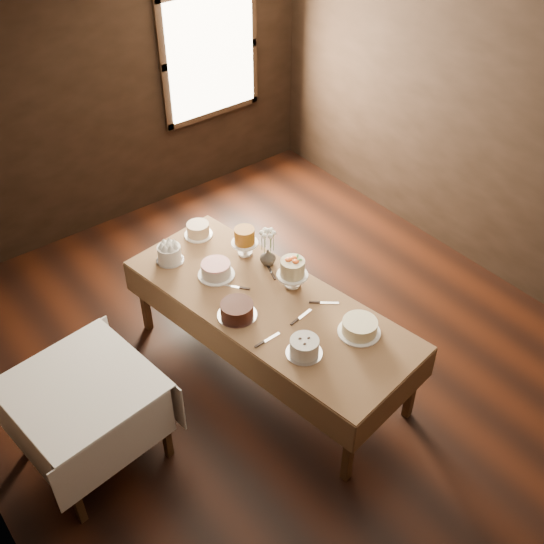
{
  "coord_description": "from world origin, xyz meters",
  "views": [
    {
      "loc": [
        -2.52,
        -3.01,
        4.31
      ],
      "look_at": [
        0.0,
        0.2,
        0.95
      ],
      "focal_mm": 43.23,
      "sensor_mm": 36.0,
      "label": 1
    }
  ],
  "objects": [
    {
      "name": "cake_server_c",
      "position": [
        -0.26,
        0.42,
        0.79
      ],
      "size": [
        0.16,
        0.21,
        0.01
      ],
      "primitive_type": "cube",
      "rotation": [
        0.0,
        0.0,
        2.21
      ],
      "color": "silver",
      "rests_on": "display_table"
    },
    {
      "name": "cake_caramel",
      "position": [
        0.1,
        0.71,
        0.9
      ],
      "size": [
        0.24,
        0.24,
        0.27
      ],
      "color": "white",
      "rests_on": "display_table"
    },
    {
      "name": "cake_server_d",
      "position": [
        0.14,
        0.41,
        0.79
      ],
      "size": [
        0.1,
        0.23,
        0.01
      ],
      "primitive_type": "cube",
      "rotation": [
        0.0,
        0.0,
        1.23
      ],
      "color": "silver",
      "rests_on": "display_table"
    },
    {
      "name": "wall_back",
      "position": [
        0.0,
        3.0,
        1.4
      ],
      "size": [
        5.0,
        0.02,
        2.8
      ],
      "primitive_type": "cube",
      "color": "black",
      "rests_on": "ground"
    },
    {
      "name": "window",
      "position": [
        1.3,
        2.94,
        1.6
      ],
      "size": [
        1.1,
        0.05,
        1.3
      ],
      "primitive_type": "cube",
      "color": "#FFEABF",
      "rests_on": "wall_back"
    },
    {
      "name": "cake_server_a",
      "position": [
        0.0,
        -0.21,
        0.79
      ],
      "size": [
        0.24,
        0.06,
        0.01
      ],
      "primitive_type": "cube",
      "rotation": [
        0.0,
        0.0,
        0.17
      ],
      "color": "silver",
      "rests_on": "display_table"
    },
    {
      "name": "flower_vase",
      "position": [
        0.17,
        0.47,
        0.86
      ],
      "size": [
        0.17,
        0.17,
        0.14
      ],
      "primitive_type": "imported",
      "rotation": [
        0.0,
        0.0,
        5.0
      ],
      "color": "#2D2823",
      "rests_on": "display_table"
    },
    {
      "name": "side_table",
      "position": [
        -1.71,
        0.19,
        0.71
      ],
      "size": [
        1.06,
        1.06,
        0.81
      ],
      "rotation": [
        0.0,
        0.0,
        0.12
      ],
      "color": "#3D2511",
      "rests_on": "ground"
    },
    {
      "name": "cake_speckled",
      "position": [
        -0.08,
        1.19,
        0.84
      ],
      "size": [
        0.26,
        0.26,
        0.12
      ],
      "color": "white",
      "rests_on": "display_table"
    },
    {
      "name": "cake_swirl",
      "position": [
        -0.27,
        -0.53,
        0.85
      ],
      "size": [
        0.3,
        0.3,
        0.14
      ],
      "color": "silver",
      "rests_on": "display_table"
    },
    {
      "name": "cake_cream",
      "position": [
        0.2,
        -0.62,
        0.84
      ],
      "size": [
        0.33,
        0.33,
        0.12
      ],
      "color": "white",
      "rests_on": "display_table"
    },
    {
      "name": "cake_meringue",
      "position": [
        -0.48,
        1.02,
        0.86
      ],
      "size": [
        0.26,
        0.26,
        0.15
      ],
      "color": "silver",
      "rests_on": "display_table"
    },
    {
      "name": "cake_server_b",
      "position": [
        0.25,
        -0.24,
        0.79
      ],
      "size": [
        0.2,
        0.17,
        0.01
      ],
      "primitive_type": "cube",
      "rotation": [
        0.0,
        0.0,
        -0.7
      ],
      "color": "silver",
      "rests_on": "display_table"
    },
    {
      "name": "flower_bouquet",
      "position": [
        0.17,
        0.47,
        1.05
      ],
      "size": [
        0.14,
        0.14,
        0.2
      ],
      "primitive_type": null,
      "color": "white",
      "rests_on": "flower_vase"
    },
    {
      "name": "cake_flowers",
      "position": [
        0.15,
        0.12,
        0.9
      ],
      "size": [
        0.28,
        0.28,
        0.27
      ],
      "color": "white",
      "rests_on": "display_table"
    },
    {
      "name": "cake_server_e",
      "position": [
        -0.36,
        -0.26,
        0.79
      ],
      "size": [
        0.24,
        0.03,
        0.01
      ],
      "primitive_type": "cube",
      "rotation": [
        0.0,
        0.0,
        0.03
      ],
      "color": "silver",
      "rests_on": "display_table"
    },
    {
      "name": "ceiling",
      "position": [
        0.0,
        0.0,
        2.8
      ],
      "size": [
        5.0,
        6.0,
        0.01
      ],
      "primitive_type": "cube",
      "color": "beige",
      "rests_on": "wall_back"
    },
    {
      "name": "floor",
      "position": [
        0.0,
        0.0,
        0.0
      ],
      "size": [
        5.0,
        6.0,
        0.01
      ],
      "primitive_type": "cube",
      "color": "black",
      "rests_on": "ground"
    },
    {
      "name": "display_table",
      "position": [
        -0.13,
        0.08,
        0.73
      ],
      "size": [
        1.35,
        2.65,
        0.78
      ],
      "rotation": [
        0.0,
        0.0,
        0.15
      ],
      "color": "#3D2511",
      "rests_on": "ground"
    },
    {
      "name": "cake_chocolate",
      "position": [
        -0.42,
        0.1,
        0.84
      ],
      "size": [
        0.31,
        0.31,
        0.12
      ],
      "color": "silver",
      "rests_on": "display_table"
    },
    {
      "name": "wall_right",
      "position": [
        2.5,
        0.0,
        1.4
      ],
      "size": [
        0.02,
        6.0,
        2.8
      ],
      "primitive_type": "cube",
      "color": "black",
      "rests_on": "ground"
    },
    {
      "name": "cake_lattice",
      "position": [
        -0.27,
        0.62,
        0.84
      ],
      "size": [
        0.35,
        0.35,
        0.12
      ],
      "color": "white",
      "rests_on": "display_table"
    }
  ]
}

